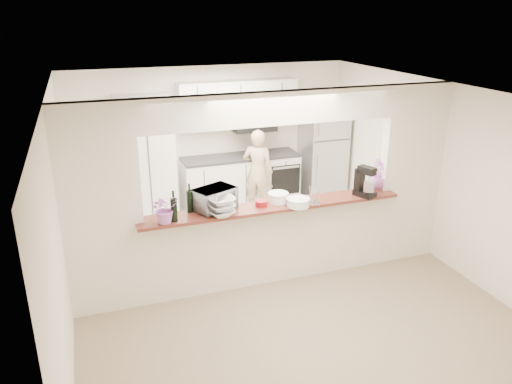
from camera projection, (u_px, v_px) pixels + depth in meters
name	position (u px, v px, depth m)	size (l,w,h in m)	color
floor	(271.00, 279.00, 6.68)	(6.00, 6.00, 0.00)	gray
tile_overlay	(236.00, 233.00, 8.05)	(5.00, 2.90, 0.01)	silver
partition	(272.00, 174.00, 6.16)	(5.00, 0.15, 2.50)	white
bar_counter	(271.00, 241.00, 6.47)	(3.40, 0.38, 1.09)	white
kitchen_cabinets	(206.00, 157.00, 8.69)	(3.15, 0.62, 2.25)	silver
refrigerator	(323.00, 153.00, 9.36)	(0.75, 0.70, 1.70)	#B5B5BA
flower_left	(165.00, 209.00, 5.68)	(0.31, 0.27, 0.35)	#D06EC6
wine_bottle_a	(174.00, 209.00, 5.72)	(0.08, 0.08, 0.38)	black
wine_bottle_b	(190.00, 201.00, 5.99)	(0.07, 0.07, 0.36)	black
toaster_oven	(214.00, 199.00, 6.07)	(0.50, 0.34, 0.27)	#A3A3A8
serving_bowls	(222.00, 207.00, 5.89)	(0.31, 0.31, 0.23)	white
plate_stack_a	(278.00, 197.00, 6.33)	(0.26, 0.26, 0.12)	white
plate_stack_b	(298.00, 202.00, 6.20)	(0.29, 0.29, 0.10)	white
red_bowl	(261.00, 203.00, 6.21)	(0.15, 0.15, 0.07)	maroon
tan_bowl	(273.00, 199.00, 6.37)	(0.14, 0.14, 0.06)	#CAB88E
utensil_caddy	(309.00, 196.00, 6.27)	(0.28, 0.21, 0.24)	silver
stand_mixer	(365.00, 183.00, 6.50)	(0.26, 0.32, 0.40)	black
flower_right	(380.00, 174.00, 6.77)	(0.23, 0.23, 0.42)	#AE66BE
person	(258.00, 172.00, 8.65)	(0.54, 0.35, 1.48)	tan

